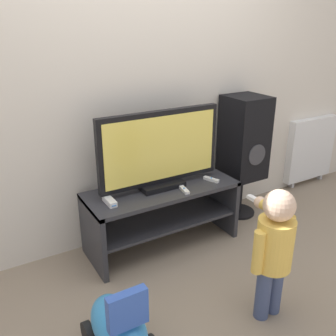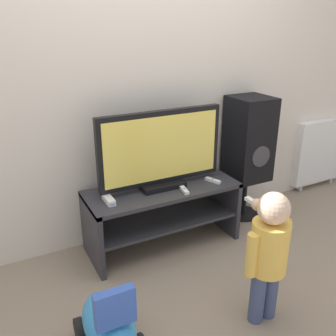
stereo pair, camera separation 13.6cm
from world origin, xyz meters
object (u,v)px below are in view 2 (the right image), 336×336
Objects in this scene: radiator at (320,152)px; television at (161,151)px; remote_secondary at (184,190)px; game_console at (109,200)px; remote_primary at (213,180)px; speaker_tower at (248,141)px; child at (268,247)px; ride_on_toy at (109,325)px.

television is at bearing -173.63° from radiator.
game_console is at bearing 170.96° from remote_secondary.
television is 0.49m from remote_primary.
speaker_tower is (0.46, 0.17, 0.20)m from remote_primary.
game_console is at bearing 177.45° from remote_primary.
remote_primary is 0.91m from child.
child is (0.06, -0.83, -0.02)m from remote_secondary.
remote_primary and remote_secondary have the same top height.
remote_primary is at bearing -159.62° from speaker_tower.
television is 1.33× the size of radiator.
game_console is 0.15× the size of speaker_tower.
radiator is (1.08, 0.15, -0.31)m from speaker_tower.
remote_primary is 0.27× the size of ride_on_toy.
television is 7.15× the size of remote_primary.
speaker_tower is 2.19× the size of ride_on_toy.
game_console reaches higher than remote_primary.
remote_secondary is at bearing -9.04° from game_console.
speaker_tower is at bearing 20.38° from remote_primary.
remote_secondary is (-0.28, -0.05, 0.00)m from remote_primary.
radiator reaches higher than remote_secondary.
radiator is (1.54, 0.32, -0.11)m from remote_primary.
remote_primary is at bearing 33.09° from ride_on_toy.
radiator is at bearing 11.74° from remote_primary.
remote_primary is 0.19× the size of radiator.
game_console is at bearing -174.02° from speaker_tower.
ride_on_toy is 2.85m from radiator.
radiator reaches higher than game_console.
radiator is (1.76, 1.20, -0.09)m from child.
speaker_tower reaches higher than ride_on_toy.
speaker_tower is at bearing -172.18° from radiator.
speaker_tower is (1.29, 0.14, 0.19)m from game_console.
radiator is at bearing 7.82° from speaker_tower.
television is at bearing 125.50° from remote_secondary.
game_console is at bearing -171.18° from television.
speaker_tower is at bearing 5.98° from game_console.
child is at bearing -56.69° from game_console.
remote_primary is at bearing 10.00° from remote_secondary.
radiator reaches higher than remote_primary.
child is (0.17, -0.99, -0.29)m from television.
television is at bearing 165.13° from remote_primary.
television is 7.14× the size of remote_secondary.
game_console is 0.32× the size of ride_on_toy.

